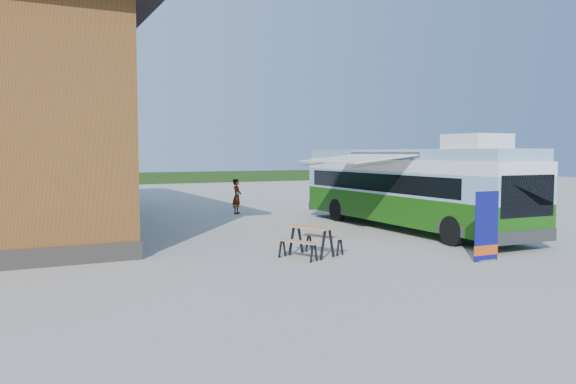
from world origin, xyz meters
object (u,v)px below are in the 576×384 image
banner (486,233)px  person_a (237,196)px  bus (407,185)px  person_b (124,203)px  picnic_table (311,234)px  slurry_tanker (102,185)px

banner → person_a: banner is taller
bus → person_b: (-9.24, 6.54, -0.81)m
bus → person_b: bearing=145.6°
bus → picnic_table: 6.83m
banner → person_a: bearing=98.1°
bus → person_a: bus is taller
bus → person_a: (-3.82, 7.89, -0.83)m
banner → person_b: 14.41m
banner → person_b: (-7.18, 12.49, 0.08)m
picnic_table → person_a: size_ratio=1.14×
person_a → banner: bearing=-133.4°
bus → banner: (-2.06, -5.96, -0.90)m
banner → picnic_table: bearing=146.0°
picnic_table → bus: bearing=5.2°
picnic_table → person_b: bearing=84.9°
picnic_table → person_b: person_b is taller
bus → banner: size_ratio=6.07×
bus → person_b: size_ratio=6.68×
picnic_table → person_b: (-3.35, 9.81, 0.22)m
person_a → slurry_tanker: size_ratio=0.29×
slurry_tanker → person_b: bearing=-83.6°
picnic_table → person_a: (2.08, 11.17, 0.20)m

